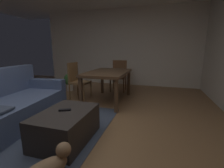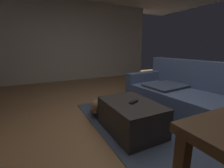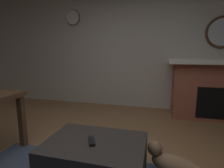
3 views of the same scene
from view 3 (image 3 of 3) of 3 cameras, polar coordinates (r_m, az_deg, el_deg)
name	(u,v)px [view 3 (image 3 of 3)]	position (r m, az deg, el deg)	size (l,w,h in m)	color
wall_back_fireplace_side	(134,48)	(3.99, 7.28, 11.52)	(8.18, 0.12, 2.64)	beige
fireplace	(222,89)	(3.82, 32.03, -1.37)	(1.95, 0.76, 1.10)	#9E5642
round_wall_mirror	(223,32)	(4.06, 32.23, 14.03)	(0.61, 0.05, 0.61)	#4C331E
ottoman_coffee_table	(95,163)	(1.79, -5.55, -24.02)	(0.90, 0.63, 0.43)	#2D2826
tv_remote	(92,141)	(1.66, -6.56, -17.86)	(0.05, 0.16, 0.02)	black
small_dog	(174,164)	(1.94, 19.51, -23.32)	(0.57, 0.38, 0.29)	#8C6B4C
wall_clock	(73,18)	(4.40, -12.59, 20.27)	(0.35, 0.03, 0.35)	silver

